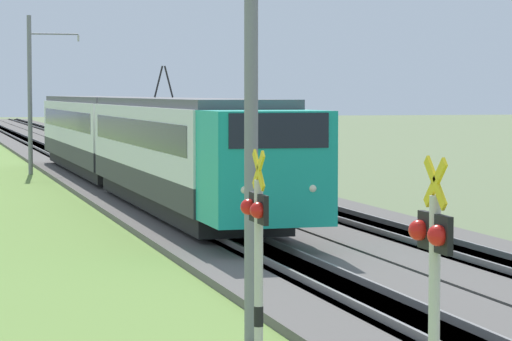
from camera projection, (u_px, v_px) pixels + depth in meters
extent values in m
cube|color=#605B56|center=(89.00, 173.00, 60.41)|extent=(240.00, 4.40, 0.30)
cube|color=#605B56|center=(178.00, 171.00, 61.60)|extent=(240.00, 4.40, 0.30)
cube|color=#4C4238|center=(89.00, 173.00, 60.41)|extent=(240.00, 1.57, 0.30)
cube|color=gray|center=(78.00, 168.00, 60.25)|extent=(240.00, 0.07, 0.15)
cube|color=gray|center=(99.00, 168.00, 60.53)|extent=(240.00, 0.07, 0.15)
cube|color=#4C4238|center=(178.00, 171.00, 61.60)|extent=(240.00, 1.57, 0.30)
cube|color=gray|center=(167.00, 167.00, 61.45)|extent=(240.00, 0.07, 0.15)
cube|color=gray|center=(188.00, 166.00, 61.73)|extent=(240.00, 0.07, 0.15)
cube|color=#19A88E|center=(265.00, 167.00, 28.96)|extent=(2.38, 2.87, 2.70)
cube|color=black|center=(269.00, 130.00, 28.56)|extent=(1.71, 2.39, 0.81)
sphere|color=#F2EAC6|center=(244.00, 190.00, 27.68)|extent=(0.20, 0.20, 0.20)
sphere|color=#F2EAC6|center=(312.00, 188.00, 28.11)|extent=(0.20, 0.20, 0.20)
cube|color=#2D2D33|center=(180.00, 179.00, 38.69)|extent=(17.71, 2.99, 0.76)
cube|color=silver|center=(180.00, 137.00, 38.60)|extent=(17.71, 2.99, 1.95)
cube|color=black|center=(180.00, 132.00, 38.59)|extent=(16.29, 3.01, 0.82)
cube|color=#515156|center=(180.00, 102.00, 38.53)|extent=(17.71, 2.75, 0.25)
cube|color=black|center=(180.00, 199.00, 38.73)|extent=(16.82, 2.54, 0.55)
cylinder|color=black|center=(215.00, 216.00, 31.79)|extent=(0.86, 0.12, 0.86)
cylinder|color=black|center=(254.00, 215.00, 32.07)|extent=(0.86, 0.12, 0.86)
cube|color=#2D2D33|center=(97.00, 151.00, 57.45)|extent=(20.08, 2.99, 0.76)
cube|color=silver|center=(96.00, 122.00, 57.36)|extent=(20.08, 2.99, 1.95)
cube|color=black|center=(96.00, 119.00, 57.35)|extent=(18.47, 3.01, 0.82)
cube|color=#515156|center=(96.00, 99.00, 57.29)|extent=(20.08, 2.75, 0.25)
cube|color=black|center=(97.00, 165.00, 57.49)|extent=(19.08, 2.54, 0.55)
cylinder|color=black|center=(159.00, 82.00, 41.00)|extent=(0.06, 0.33, 1.08)
cylinder|color=black|center=(169.00, 82.00, 41.09)|extent=(0.06, 0.33, 1.08)
cube|color=black|center=(234.00, 249.00, 31.99)|extent=(0.10, 0.10, 0.00)
cube|color=black|center=(435.00, 232.00, 11.38)|extent=(0.70, 0.06, 0.36)
sphere|color=red|center=(438.00, 235.00, 11.15)|extent=(0.20, 0.20, 0.20)
sphere|color=red|center=(419.00, 230.00, 11.58)|extent=(0.20, 0.20, 0.20)
cube|color=yellow|center=(435.00, 183.00, 11.35)|extent=(0.49, 0.03, 0.49)
cube|color=yellow|center=(435.00, 183.00, 11.35)|extent=(0.49, 0.03, 0.49)
cylinder|color=beige|center=(259.00, 304.00, 14.86)|extent=(0.11, 0.11, 3.06)
cylinder|color=black|center=(259.00, 316.00, 14.87)|extent=(0.12, 0.12, 0.25)
cube|color=black|center=(259.00, 208.00, 14.78)|extent=(0.70, 0.06, 0.36)
sphere|color=red|center=(258.00, 210.00, 14.55)|extent=(0.20, 0.20, 0.20)
sphere|color=red|center=(248.00, 207.00, 14.98)|extent=(0.20, 0.20, 0.20)
cube|color=yellow|center=(259.00, 170.00, 14.75)|extent=(0.49, 0.03, 0.49)
cube|color=yellow|center=(259.00, 170.00, 14.75)|extent=(0.49, 0.03, 0.49)
cylinder|color=slate|center=(251.00, 104.00, 19.11)|extent=(0.22, 0.22, 7.88)
cylinder|color=slate|center=(30.00, 96.00, 59.30)|extent=(0.22, 0.22, 7.91)
cylinder|color=slate|center=(54.00, 34.00, 59.42)|extent=(0.08, 2.40, 0.08)
cylinder|color=#B2ADA8|center=(78.00, 38.00, 59.75)|extent=(0.10, 0.10, 0.30)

